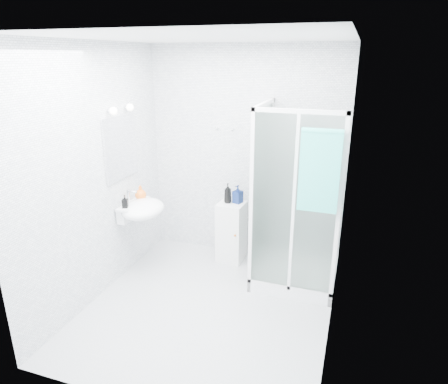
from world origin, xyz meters
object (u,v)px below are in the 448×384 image
(soap_dispenser_black, at_px, (125,201))
(soap_dispenser_orange, at_px, (140,193))
(wall_basin, at_px, (141,209))
(shampoo_bottle_b, at_px, (238,194))
(storage_cabinet, at_px, (231,232))
(shampoo_bottle_a, at_px, (228,193))
(shower_enclosure, at_px, (288,246))
(hand_towel, at_px, (320,169))

(soap_dispenser_black, bearing_deg, soap_dispenser_orange, 84.36)
(wall_basin, height_order, shampoo_bottle_b, wall_basin)
(storage_cabinet, relative_size, soap_dispenser_orange, 4.47)
(wall_basin, bearing_deg, soap_dispenser_black, -120.98)
(shampoo_bottle_a, distance_m, shampoo_bottle_b, 0.12)
(soap_dispenser_orange, relative_size, soap_dispenser_black, 1.19)
(shampoo_bottle_b, height_order, soap_dispenser_orange, soap_dispenser_orange)
(shampoo_bottle_a, bearing_deg, shampoo_bottle_b, 17.63)
(wall_basin, distance_m, soap_dispenser_black, 0.23)
(shower_enclosure, xyz_separation_m, soap_dispenser_orange, (-1.72, -0.19, 0.50))
(shampoo_bottle_a, relative_size, soap_dispenser_black, 1.71)
(storage_cabinet, distance_m, shampoo_bottle_a, 0.50)
(shower_enclosure, xyz_separation_m, shampoo_bottle_a, (-0.81, 0.30, 0.43))
(storage_cabinet, relative_size, hand_towel, 0.96)
(hand_towel, bearing_deg, shower_enclosure, 127.26)
(shampoo_bottle_b, distance_m, soap_dispenser_orange, 1.15)
(soap_dispenser_black, bearing_deg, wall_basin, 59.02)
(hand_towel, xyz_separation_m, shampoo_bottle_b, (-1.00, 0.74, -0.60))
(shower_enclosure, height_order, shampoo_bottle_a, shower_enclosure)
(soap_dispenser_orange, bearing_deg, shampoo_bottle_b, 27.07)
(soap_dispenser_orange, bearing_deg, soap_dispenser_black, -95.64)
(storage_cabinet, height_order, shampoo_bottle_a, shampoo_bottle_a)
(hand_towel, xyz_separation_m, shampoo_bottle_a, (-1.12, 0.70, -0.59))
(storage_cabinet, distance_m, soap_dispenser_orange, 1.21)
(hand_towel, xyz_separation_m, soap_dispenser_black, (-2.06, -0.08, -0.53))
(hand_towel, xyz_separation_m, soap_dispenser_orange, (-2.03, 0.21, -0.52))
(hand_towel, relative_size, shampoo_bottle_a, 3.24)
(shower_enclosure, distance_m, wall_basin, 1.72)
(hand_towel, distance_m, shampoo_bottle_a, 1.44)
(wall_basin, relative_size, shampoo_bottle_b, 2.51)
(shower_enclosure, relative_size, soap_dispenser_black, 13.97)
(wall_basin, relative_size, storage_cabinet, 0.74)
(shampoo_bottle_b, bearing_deg, soap_dispenser_orange, -152.93)
(wall_basin, distance_m, shampoo_bottle_a, 1.05)
(wall_basin, xyz_separation_m, soap_dispenser_black, (-0.10, -0.16, 0.14))
(shower_enclosure, distance_m, soap_dispenser_black, 1.88)
(shower_enclosure, bearing_deg, soap_dispenser_orange, -173.71)
(shampoo_bottle_b, bearing_deg, hand_towel, -36.27)
(shower_enclosure, bearing_deg, wall_basin, -169.19)
(storage_cabinet, xyz_separation_m, hand_towel, (1.07, -0.69, 1.09))
(storage_cabinet, distance_m, soap_dispenser_black, 1.37)
(shampoo_bottle_a, relative_size, shampoo_bottle_b, 1.10)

